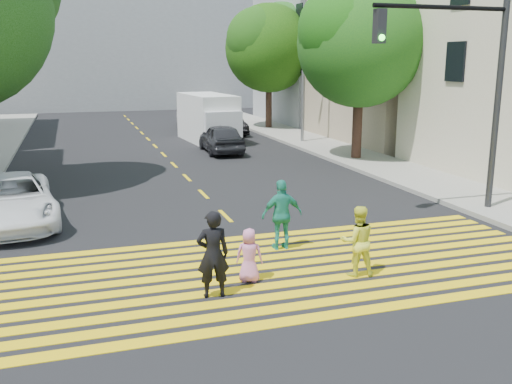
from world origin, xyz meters
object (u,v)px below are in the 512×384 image
tree_right_far (270,43)px  pedestrian_man (213,254)px  tree_right_near (362,36)px  dark_car_parked (230,125)px  pedestrian_extra (282,215)px  dark_car_near (221,138)px  pedestrian_child (249,255)px  white_van (209,120)px  traffic_signal (466,75)px  pedestrian_woman (358,241)px  silver_car (190,117)px  white_sedan (11,201)px

tree_right_far → pedestrian_man: size_ratio=4.77×
tree_right_near → dark_car_parked: size_ratio=2.15×
pedestrian_man → dark_car_parked: pedestrian_man is taller
dark_car_parked → tree_right_far: bearing=31.4°
pedestrian_extra → dark_car_near: 15.28m
pedestrian_child → white_van: (4.04, 20.84, 0.70)m
pedestrian_child → dark_car_near: (3.73, 16.89, 0.15)m
pedestrian_man → white_van: size_ratio=0.30×
pedestrian_man → pedestrian_extra: (2.29, 2.32, -0.00)m
dark_car_parked → traffic_signal: 20.77m
pedestrian_child → dark_car_parked: dark_car_parked is taller
pedestrian_man → pedestrian_woman: bearing=-172.3°
pedestrian_woman → pedestrian_man: bearing=13.8°
pedestrian_man → pedestrian_child: (0.90, 0.53, -0.30)m
tree_right_far → pedestrian_extra: tree_right_far is taller
pedestrian_woman → white_van: white_van is taller
silver_car → tree_right_far: bearing=154.2°
tree_right_far → pedestrian_woman: size_ratio=5.39×
tree_right_far → white_van: size_ratio=1.43×
pedestrian_child → silver_car: silver_car is taller
dark_car_near → tree_right_near: bearing=144.8°
pedestrian_child → white_sedan: (-5.14, 6.14, 0.12)m
dark_car_near → silver_car: bearing=-91.6°
tree_right_near → white_van: tree_right_near is taller
dark_car_parked → traffic_signal: bearing=-87.0°
pedestrian_woman → pedestrian_child: size_ratio=1.34×
tree_right_far → dark_car_near: size_ratio=1.95×
pedestrian_woman → pedestrian_extra: size_ratio=0.89×
tree_right_near → tree_right_far: 13.07m
pedestrian_woman → pedestrian_extra: bearing=-55.7°
pedestrian_woman → white_sedan: pedestrian_woman is taller
silver_car → pedestrian_man: bearing=88.8°
pedestrian_woman → silver_car: bearing=-83.5°
white_sedan → traffic_signal: bearing=-19.7°
tree_right_far → dark_car_parked: size_ratio=2.17×
tree_right_far → silver_car: 7.68m
tree_right_near → pedestrian_extra: bearing=-125.5°
pedestrian_child → dark_car_parked: 24.40m
tree_right_far → silver_car: bearing=145.0°
silver_car → white_van: white_van is taller
pedestrian_child → white_van: size_ratio=0.20×
silver_car → traffic_signal: 26.30m
pedestrian_extra → white_van: white_van is taller
white_sedan → pedestrian_woman: bearing=-47.9°
pedestrian_extra → pedestrian_child: bearing=53.6°
pedestrian_extra → dark_car_near: (2.34, 15.10, -0.14)m
silver_car → dark_car_parked: size_ratio=1.19×
dark_car_parked → traffic_signal: (1.49, -20.41, 3.51)m
dark_car_near → dark_car_parked: (2.30, 6.75, -0.10)m
pedestrian_woman → dark_car_near: (1.41, 17.26, -0.04)m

